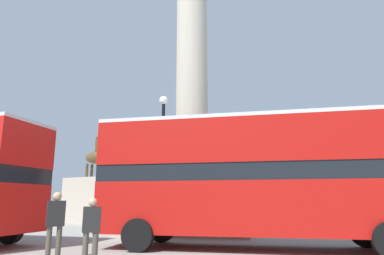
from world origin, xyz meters
name	(u,v)px	position (x,y,z in m)	size (l,w,h in m)	color
ground_plane	(192,232)	(0.00, 0.00, 0.00)	(200.00, 200.00, 0.00)	gray
monument_column	(192,122)	(0.00, 0.00, 5.71)	(6.07, 6.07, 20.61)	#BCB29E
bus_a	(254,176)	(3.36, -5.85, 2.35)	(10.22, 2.90, 4.25)	#B7140F
equestrian_statue	(94,197)	(-8.30, 5.51, 1.78)	(4.35, 3.64, 6.29)	#BCB29E
street_lamp	(163,163)	(-0.45, -3.89, 3.09)	(0.37, 0.37, 5.98)	black
pedestrian_near_lamp	(55,221)	(-1.90, -8.98, 1.01)	(0.48, 0.43, 1.77)	#4C473D
pedestrian_by_plinth	(91,228)	(-0.53, -9.56, 0.88)	(0.45, 0.32, 1.60)	#4C473D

